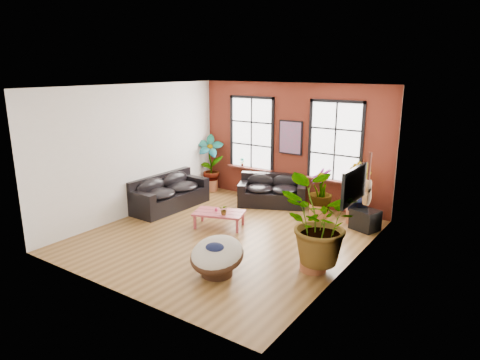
% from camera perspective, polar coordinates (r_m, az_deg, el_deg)
% --- Properties ---
extents(room, '(6.04, 6.54, 3.54)m').
position_cam_1_polar(room, '(9.94, -1.48, 2.21)').
color(room, brown).
rests_on(room, ground).
extents(sofa_back, '(2.13, 1.65, 0.88)m').
position_cam_1_polar(sofa_back, '(12.54, 4.34, -1.51)').
color(sofa_back, black).
rests_on(sofa_back, ground).
extents(sofa_left, '(1.06, 2.41, 0.94)m').
position_cam_1_polar(sofa_left, '(12.40, -9.62, -1.73)').
color(sofa_left, black).
rests_on(sofa_left, ground).
extents(coffee_table, '(1.40, 1.08, 0.48)m').
position_cam_1_polar(coffee_table, '(10.78, -2.80, -4.51)').
color(coffee_table, '#9D3842').
rests_on(coffee_table, ground).
extents(papasan_chair, '(1.20, 1.21, 0.79)m').
position_cam_1_polar(papasan_chair, '(8.36, -3.11, -10.03)').
color(papasan_chair, '#392214').
rests_on(papasan_chair, ground).
extents(poster, '(0.74, 0.06, 0.98)m').
position_cam_1_polar(poster, '(12.44, 6.75, 5.64)').
color(poster, black).
rests_on(poster, room).
extents(tv_wall_unit, '(0.13, 1.86, 1.20)m').
position_cam_1_polar(tv_wall_unit, '(9.07, 15.48, -0.90)').
color(tv_wall_unit, black).
rests_on(tv_wall_unit, room).
extents(media_box, '(0.75, 0.68, 0.52)m').
position_cam_1_polar(media_box, '(11.07, 16.34, -5.10)').
color(media_box, black).
rests_on(media_box, ground).
extents(pot_back_left, '(0.61, 0.61, 0.37)m').
position_cam_1_polar(pot_back_left, '(14.01, -4.01, -0.65)').
color(pot_back_left, '#9F5734').
rests_on(pot_back_left, ground).
extents(pot_back_right, '(0.58, 0.58, 0.36)m').
position_cam_1_polar(pot_back_right, '(11.48, 15.17, -4.70)').
color(pot_back_right, '#9F5734').
rests_on(pot_back_right, ground).
extents(pot_right_wall, '(0.65, 0.65, 0.39)m').
position_cam_1_polar(pot_right_wall, '(8.75, 9.74, -10.56)').
color(pot_right_wall, '#9F5734').
rests_on(pot_right_wall, ground).
extents(pot_mid, '(0.52, 0.52, 0.37)m').
position_cam_1_polar(pot_mid, '(11.71, 10.41, -4.02)').
color(pot_mid, '#9F5734').
rests_on(pot_mid, ground).
extents(floor_plant_back_left, '(1.07, 0.99, 1.68)m').
position_cam_1_polar(floor_plant_back_left, '(13.78, -4.01, 2.53)').
color(floor_plant_back_left, '#185D1E').
rests_on(floor_plant_back_left, ground).
extents(floor_plant_back_right, '(1.00, 0.99, 1.42)m').
position_cam_1_polar(floor_plant_back_right, '(11.32, 15.31, -1.38)').
color(floor_plant_back_right, '#185D1E').
rests_on(floor_plant_back_right, ground).
extents(floor_plant_right_wall, '(1.79, 1.64, 1.69)m').
position_cam_1_polar(floor_plant_right_wall, '(8.40, 10.09, -5.68)').
color(floor_plant_right_wall, '#185D1E').
rests_on(floor_plant_right_wall, ground).
extents(floor_plant_mid, '(0.93, 0.93, 1.18)m').
position_cam_1_polar(floor_plant_mid, '(11.57, 10.67, -1.41)').
color(floor_plant_mid, '#185D1E').
rests_on(floor_plant_mid, ground).
extents(table_plant, '(0.29, 0.27, 0.26)m').
position_cam_1_polar(table_plant, '(10.51, -2.12, -3.99)').
color(table_plant, '#185D1E').
rests_on(table_plant, coffee_table).
extents(sill_plant_left, '(0.17, 0.17, 0.27)m').
position_cam_1_polar(sill_plant_left, '(13.40, 0.28, 2.41)').
color(sill_plant_left, '#185D1E').
rests_on(sill_plant_left, room).
extents(sill_plant_right, '(0.19, 0.19, 0.27)m').
position_cam_1_polar(sill_plant_right, '(11.91, 13.76, 0.39)').
color(sill_plant_right, '#185D1E').
rests_on(sill_plant_right, room).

